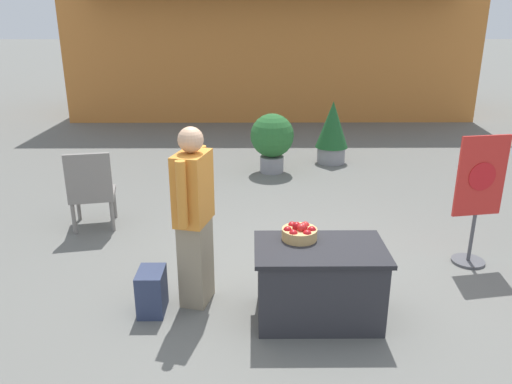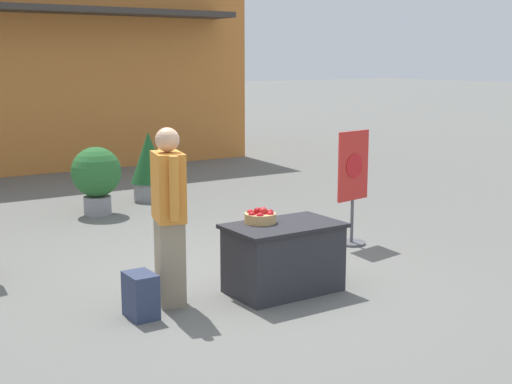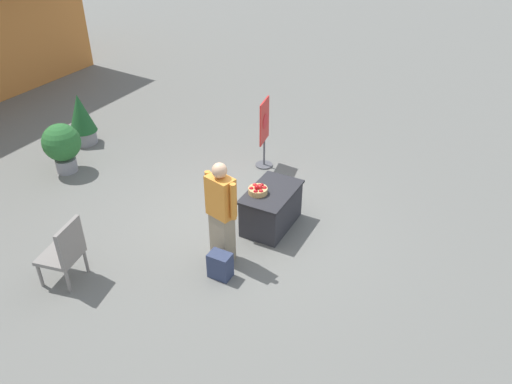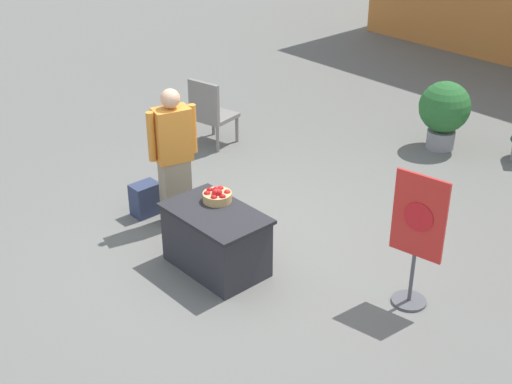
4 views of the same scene
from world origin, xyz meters
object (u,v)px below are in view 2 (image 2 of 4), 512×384
(apple_basket, at_px, (260,217))
(potted_plant_near_right, at_px, (149,164))
(display_table, at_px, (283,258))
(person_visitor, at_px, (169,215))
(poster_board, at_px, (353,183))
(potted_plant_near_left, at_px, (96,175))
(backpack, at_px, (141,295))

(apple_basket, bearing_deg, potted_plant_near_right, 77.95)
(display_table, xyz_separation_m, person_visitor, (-1.13, 0.29, 0.52))
(person_visitor, xyz_separation_m, poster_board, (2.96, 0.77, -0.09))
(potted_plant_near_left, bearing_deg, apple_basket, -88.98)
(display_table, distance_m, potted_plant_near_left, 4.57)
(backpack, height_order, potted_plant_near_right, potted_plant_near_right)
(potted_plant_near_right, bearing_deg, potted_plant_near_left, -152.79)
(apple_basket, bearing_deg, backpack, -177.30)
(backpack, relative_size, potted_plant_near_right, 0.36)
(apple_basket, xyz_separation_m, backpack, (-1.36, -0.06, -0.56))
(poster_board, bearing_deg, display_table, -69.72)
(person_visitor, height_order, potted_plant_near_left, person_visitor)
(backpack, xyz_separation_m, potted_plant_near_right, (2.42, 5.04, 0.40))
(person_visitor, height_order, potted_plant_near_right, person_visitor)
(apple_basket, height_order, potted_plant_near_left, potted_plant_near_left)
(potted_plant_near_right, bearing_deg, display_table, -99.84)
(display_table, bearing_deg, potted_plant_near_left, 93.12)
(person_visitor, xyz_separation_m, potted_plant_near_left, (0.88, 4.27, -0.27))
(display_table, height_order, potted_plant_near_left, potted_plant_near_left)
(apple_basket, relative_size, person_visitor, 0.19)
(backpack, height_order, poster_board, poster_board)
(potted_plant_near_left, bearing_deg, backpack, -106.06)
(potted_plant_near_right, bearing_deg, backpack, -115.67)
(person_visitor, bearing_deg, potted_plant_near_left, 92.78)
(apple_basket, bearing_deg, person_visitor, 172.57)
(apple_basket, xyz_separation_m, person_visitor, (-0.96, 0.13, 0.11))
(apple_basket, relative_size, potted_plant_near_right, 0.28)
(apple_basket, bearing_deg, poster_board, 24.04)
(apple_basket, distance_m, potted_plant_near_left, 4.40)
(person_visitor, relative_size, potted_plant_near_left, 1.65)
(apple_basket, relative_size, potted_plant_near_left, 0.31)
(backpack, distance_m, potted_plant_near_right, 5.61)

